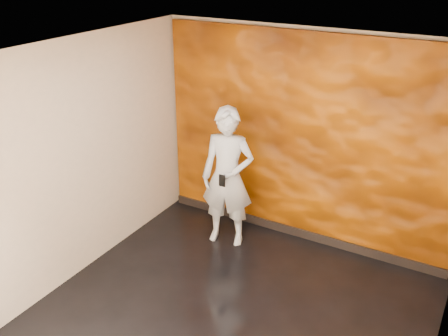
% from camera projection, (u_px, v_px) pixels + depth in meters
% --- Properties ---
extents(room, '(4.02, 4.02, 2.81)m').
position_uv_depth(room, '(228.00, 204.00, 4.78)').
color(room, black).
rests_on(room, ground).
extents(feature_wall, '(3.90, 0.06, 2.75)m').
position_uv_depth(feature_wall, '(304.00, 141.00, 6.34)').
color(feature_wall, '#C55C00').
rests_on(feature_wall, ground).
extents(baseboard, '(3.90, 0.04, 0.12)m').
position_uv_depth(baseboard, '(296.00, 232.00, 6.85)').
color(baseboard, black).
rests_on(baseboard, ground).
extents(man, '(0.77, 0.60, 1.87)m').
position_uv_depth(man, '(228.00, 177.00, 6.40)').
color(man, '#9CA2AA').
rests_on(man, ground).
extents(phone, '(0.08, 0.02, 0.15)m').
position_uv_depth(phone, '(222.00, 181.00, 6.13)').
color(phone, black).
rests_on(phone, man).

